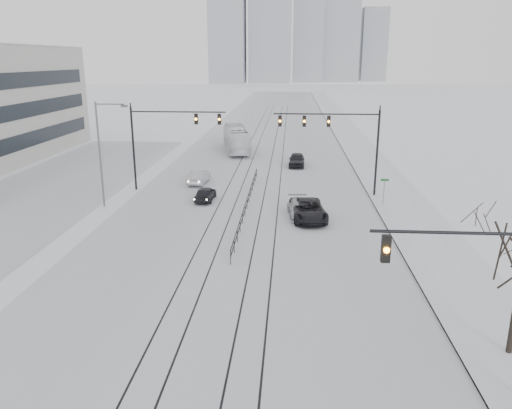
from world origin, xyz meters
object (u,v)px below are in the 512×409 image
sedan_sb_inner (205,194)px  box_truck (236,139)px  sedan_nb_front (308,210)px  sedan_nb_far (297,160)px  sedan_nb_right (300,209)px  traffic_mast_near (491,288)px  sedan_sb_outer (199,177)px

sedan_sb_inner → box_truck: box_truck is taller
sedan_nb_front → sedan_nb_far: 20.62m
sedan_nb_right → sedan_nb_far: bearing=84.8°
sedan_nb_front → sedan_sb_inner: bearing=145.4°
sedan_nb_far → sedan_sb_inner: bearing=-116.1°
traffic_mast_near → sedan_nb_far: 42.82m
sedan_nb_front → traffic_mast_near: bearing=-81.7°
sedan_nb_right → box_truck: (-8.37, 29.45, 1.02)m
sedan_sb_inner → sedan_sb_outer: bearing=-72.8°
traffic_mast_near → sedan_nb_right: size_ratio=1.53×
sedan_sb_inner → sedan_nb_front: size_ratio=0.68×
sedan_sb_outer → sedan_nb_far: 13.79m
sedan_sb_outer → box_truck: bearing=-90.6°
sedan_nb_front → sedan_nb_far: size_ratio=1.23×
sedan_sb_inner → box_truck: (0.11, 25.34, 1.03)m
sedan_sb_outer → sedan_nb_right: sedan_sb_outer is taller
traffic_mast_near → sedan_nb_far: traffic_mast_near is taller
sedan_sb_inner → box_truck: 25.36m
traffic_mast_near → sedan_sb_outer: traffic_mast_near is taller
sedan_nb_front → sedan_nb_right: 1.00m
sedan_sb_inner → sedan_nb_far: (8.39, 15.73, 0.13)m
sedan_nb_right → sedan_nb_far: size_ratio=1.00×
traffic_mast_near → box_truck: bearing=105.8°
box_truck → traffic_mast_near: bearing=94.8°
box_truck → sedan_nb_far: bearing=119.7°
sedan_sb_inner → sedan_sb_outer: 6.59m
box_truck → sedan_sb_outer: bearing=73.5°
sedan_sb_inner → traffic_mast_near: bearing=121.3°
sedan_sb_outer → sedan_nb_right: bearing=139.2°
sedan_sb_inner → sedan_nb_front: 10.33m
sedan_sb_outer → box_truck: 19.09m
traffic_mast_near → box_truck: traffic_mast_near is taller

